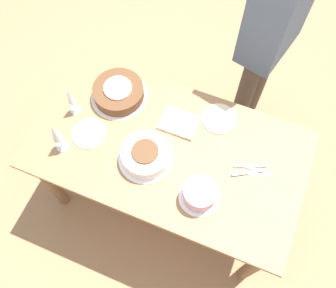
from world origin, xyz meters
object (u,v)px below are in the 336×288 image
object	(u,v)px
cake_center_white	(146,155)
wine_glass_near	(55,133)
cake_back_decorated	(200,194)
wine_glass_far	(70,97)
cake_front_chocolate	(119,92)
person_cutting	(275,23)

from	to	relation	value
cake_center_white	wine_glass_near	world-z (taller)	wine_glass_near
cake_back_decorated	wine_glass_far	xyz separation A→B (m)	(0.79, -0.21, 0.08)
cake_front_chocolate	cake_center_white	bearing A→B (deg)	135.00
wine_glass_near	person_cutting	xyz separation A→B (m)	(-0.80, -0.99, 0.09)
wine_glass_near	person_cutting	bearing A→B (deg)	-128.90
cake_center_white	wine_glass_near	distance (m)	0.45
wine_glass_far	cake_front_chocolate	bearing A→B (deg)	-136.83
cake_front_chocolate	wine_glass_far	world-z (taller)	wine_glass_far
cake_front_chocolate	person_cutting	xyz separation A→B (m)	(-0.66, -0.60, 0.20)
cake_front_chocolate	wine_glass_near	bearing A→B (deg)	70.39
cake_center_white	wine_glass_far	bearing A→B (deg)	-14.05
person_cutting	wine_glass_near	bearing A→B (deg)	-25.47
cake_front_chocolate	wine_glass_near	world-z (taller)	wine_glass_near
cake_center_white	cake_front_chocolate	size ratio (longest dim) A/B	0.90
wine_glass_far	person_cutting	bearing A→B (deg)	-137.52
cake_center_white	cake_back_decorated	world-z (taller)	cake_back_decorated
cake_back_decorated	wine_glass_near	world-z (taller)	wine_glass_near
cake_center_white	person_cutting	bearing A→B (deg)	-112.77
wine_glass_near	wine_glass_far	distance (m)	0.22
cake_front_chocolate	person_cutting	world-z (taller)	person_cutting
wine_glass_near	wine_glass_far	size ratio (longest dim) A/B	1.11
cake_back_decorated	wine_glass_near	distance (m)	0.75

